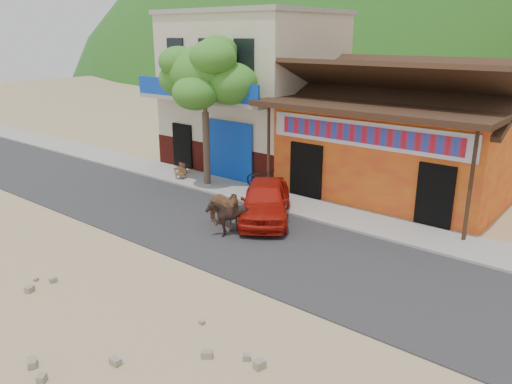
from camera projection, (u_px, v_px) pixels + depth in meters
ground at (180, 262)px, 14.13m from camera, size 120.00×120.00×0.00m
road at (238, 235)px, 15.98m from camera, size 60.00×5.00×0.04m
sidewalk at (300, 206)px, 18.55m from camera, size 60.00×2.00×0.12m
dance_club at (400, 149)px, 19.78m from camera, size 8.00×6.00×3.60m
cafe_building at (254, 92)px, 23.78m from camera, size 7.00×6.00×7.00m
tree at (205, 112)px, 20.25m from camera, size 3.00×3.00×6.00m
cow_tan at (223, 209)px, 16.22m from camera, size 1.70×0.87×1.40m
cow_dark at (228, 217)px, 15.71m from camera, size 1.38×1.30×1.24m
red_car at (265, 200)px, 17.08m from camera, size 3.56×4.21×1.36m
scooter at (261, 179)px, 20.11m from camera, size 1.74×0.79×0.88m
cafe_chair_left at (180, 164)px, 22.57m from camera, size 0.39×0.39×0.83m
cafe_chair_right at (181, 170)px, 21.71m from camera, size 0.44×0.44×0.80m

